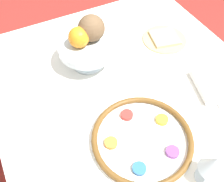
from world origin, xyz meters
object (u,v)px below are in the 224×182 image
seder_plate (142,139)px  napkin_roll (202,86)px  orange_fruit (79,37)px  coconut (91,28)px  bread_plate (164,39)px  wine_glass (214,165)px  fruit_stand (87,49)px

seder_plate → napkin_roll: bearing=-74.4°
orange_fruit → coconut: coconut is taller
bread_plate → napkin_roll: bearing=172.4°
seder_plate → bread_plate: 0.54m
wine_glass → orange_fruit: orange_fruit is taller
wine_glass → bread_plate: 0.65m
orange_fruit → coconut: (0.01, -0.06, 0.01)m
coconut → bread_plate: 0.37m
wine_glass → coconut: bearing=7.7°
orange_fruit → napkin_roll: (-0.33, -0.36, -0.12)m
wine_glass → coconut: (0.63, 0.09, 0.06)m
orange_fruit → bread_plate: (-0.02, -0.40, -0.14)m
wine_glass → napkin_roll: (0.28, -0.21, -0.07)m
seder_plate → bread_plate: size_ratio=1.69×
fruit_stand → bread_plate: size_ratio=1.15×
seder_plate → coconut: bearing=-2.8°
wine_glass → fruit_stand: wine_glass is taller
fruit_stand → coconut: size_ratio=2.16×
coconut → napkin_roll: (-0.35, -0.30, -0.14)m
wine_glass → seder_plate: bearing=29.2°
coconut → fruit_stand: bearing=123.4°
napkin_roll → wine_glass: bearing=143.1°
napkin_roll → orange_fruit: bearing=46.7°
coconut → orange_fruit: bearing=104.1°
coconut → bread_plate: size_ratio=0.53×
seder_plate → wine_glass: bearing=-150.8°
wine_glass → coconut: coconut is taller
wine_glass → orange_fruit: (0.62, 0.14, 0.05)m
seder_plate → orange_fruit: bearing=5.1°
wine_glass → napkin_roll: size_ratio=0.78×
orange_fruit → seder_plate: bearing=-174.9°
bread_plate → wine_glass: bearing=156.9°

